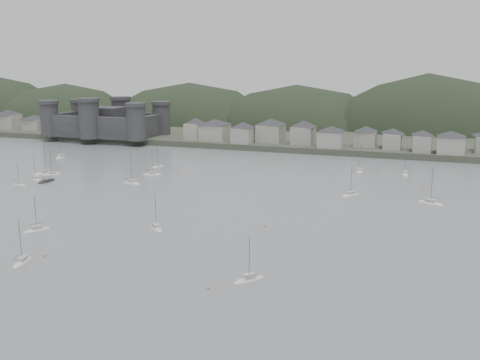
% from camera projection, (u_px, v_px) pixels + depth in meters
% --- Properties ---
extents(ground, '(900.00, 900.00, 0.00)m').
position_uv_depth(ground, '(113.00, 280.00, 112.76)').
color(ground, slate).
rests_on(ground, ground).
extents(far_shore_land, '(900.00, 250.00, 3.00)m').
position_uv_depth(far_shore_land, '(349.00, 125.00, 383.48)').
color(far_shore_land, '#383D2D').
rests_on(far_shore_land, ground).
extents(forested_ridge, '(851.55, 103.94, 102.57)m').
position_uv_depth(forested_ridge, '(350.00, 149.00, 360.96)').
color(forested_ridge, black).
rests_on(forested_ridge, ground).
extents(castle, '(66.00, 43.00, 20.00)m').
position_uv_depth(castle, '(106.00, 121.00, 316.17)').
color(castle, '#2E2E30').
rests_on(castle, far_shore_land).
extents(waterfront_town, '(451.48, 28.46, 12.92)m').
position_uv_depth(waterfront_town, '(419.00, 138.00, 262.36)').
color(waterfront_town, gray).
rests_on(waterfront_town, far_shore_land).
extents(sailboat_lead, '(6.81, 3.06, 9.02)m').
position_uv_depth(sailboat_lead, '(19.00, 185.00, 200.75)').
color(sailboat_lead, silver).
rests_on(sailboat_lead, ground).
extents(moored_fleet, '(245.36, 160.42, 13.59)m').
position_uv_depth(moored_fleet, '(206.00, 200.00, 178.69)').
color(moored_fleet, silver).
rests_on(moored_fleet, ground).
extents(motor_launch_far, '(3.49, 9.13, 4.14)m').
position_uv_depth(motor_launch_far, '(47.00, 181.00, 206.78)').
color(motor_launch_far, black).
rests_on(motor_launch_far, ground).
extents(mooring_buoys, '(162.66, 105.33, 0.70)m').
position_uv_depth(mooring_buoys, '(208.00, 209.00, 167.51)').
color(mooring_buoys, '#CF8045').
rests_on(mooring_buoys, ground).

